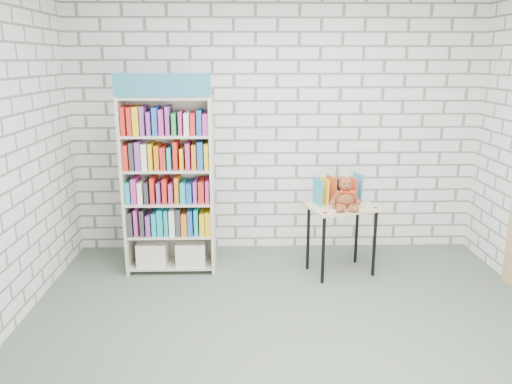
{
  "coord_description": "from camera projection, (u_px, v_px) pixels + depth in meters",
  "views": [
    {
      "loc": [
        -0.37,
        -3.52,
        2.13
      ],
      "look_at": [
        -0.25,
        0.95,
        0.94
      ],
      "focal_mm": 35.0,
      "sensor_mm": 36.0,
      "label": 1
    }
  ],
  "objects": [
    {
      "name": "room_shell",
      "position": [
        296.0,
        110.0,
        3.5
      ],
      "size": [
        4.52,
        4.02,
        2.81
      ],
      "color": "silver",
      "rests_on": "ground"
    },
    {
      "name": "display_table",
      "position": [
        342.0,
        215.0,
        5.0
      ],
      "size": [
        0.77,
        0.63,
        0.72
      ],
      "color": "#DCB384",
      "rests_on": "ground"
    },
    {
      "name": "table_books",
      "position": [
        338.0,
        190.0,
        5.04
      ],
      "size": [
        0.51,
        0.33,
        0.28
      ],
      "color": "teal",
      "rests_on": "display_table"
    },
    {
      "name": "ground",
      "position": [
        291.0,
        337.0,
        3.96
      ],
      "size": [
        4.5,
        4.5,
        0.0
      ],
      "primitive_type": "plane",
      "color": "#4E5C4D",
      "rests_on": "ground"
    },
    {
      "name": "teddy_bear",
      "position": [
        345.0,
        196.0,
        4.84
      ],
      "size": [
        0.3,
        0.28,
        0.32
      ],
      "color": "brown",
      "rests_on": "display_table"
    },
    {
      "name": "bookshelf",
      "position": [
        169.0,
        184.0,
        5.0
      ],
      "size": [
        0.9,
        0.35,
        2.01
      ],
      "color": "beige",
      "rests_on": "ground"
    }
  ]
}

